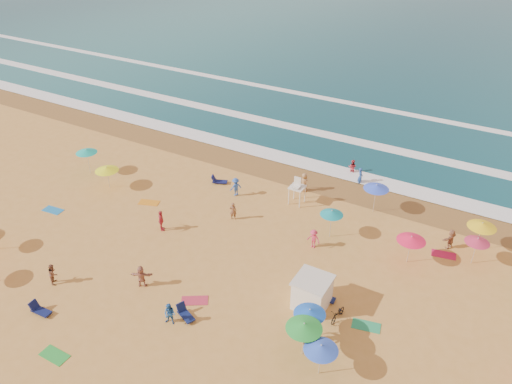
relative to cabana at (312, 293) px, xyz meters
The scene contains 12 objects.
ground 6.15m from the cabana, 159.97° to the left, with size 220.00×220.00×0.00m, color gold.
ocean 86.27m from the cabana, 93.79° to the left, with size 220.00×140.00×0.18m, color #0C4756.
wet_sand 15.68m from the cabana, 111.35° to the left, with size 220.00×220.00×0.00m, color olive.
surf_foam 24.10m from the cabana, 103.69° to the left, with size 200.00×18.70×0.05m.
cabana is the anchor object (origin of this frame).
cabana_roof 1.06m from the cabana, ahead, with size 2.20×2.20×0.12m, color silver.
bicycle 2.01m from the cabana, ahead, with size 0.56×1.59×0.84m, color black.
lifeguard_stand 12.02m from the cabana, 120.34° to the left, with size 1.20×1.20×2.10m, color white, non-canonical shape.
beach_umbrellas 4.54m from the cabana, 137.01° to the left, with size 52.86×25.93×0.81m.
loungers 1.10m from the cabana, 144.51° to the right, with size 58.95×19.77×0.34m.
towels 5.56m from the cabana, 157.96° to the right, with size 53.59×21.55×0.03m.
beachgoers 8.09m from the cabana, 137.43° to the left, with size 44.36×26.69×1.99m.
Camera 1 is at (14.27, -23.99, 22.51)m, focal length 35.00 mm.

